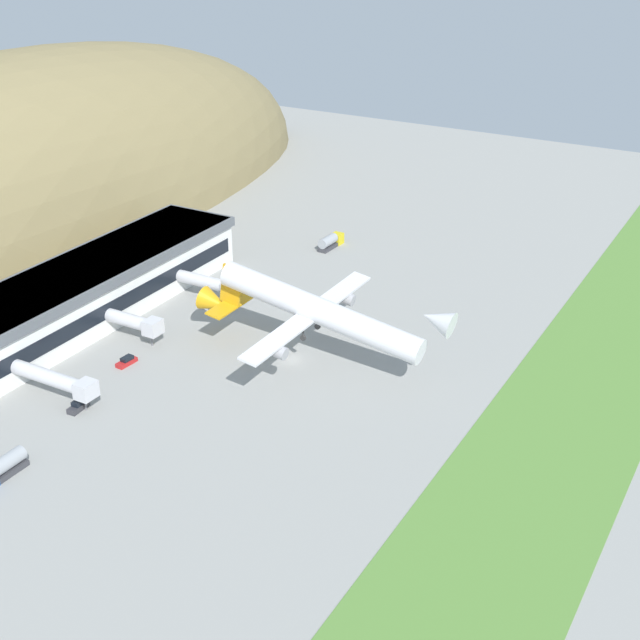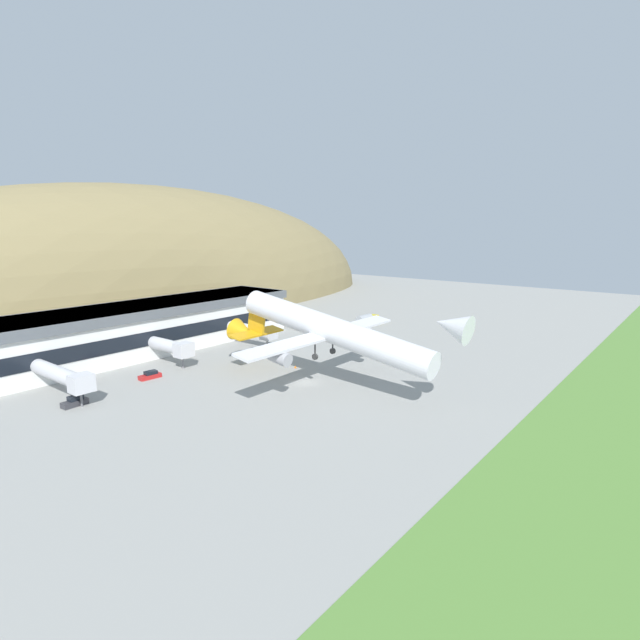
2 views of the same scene
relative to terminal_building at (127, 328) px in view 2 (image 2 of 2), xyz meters
name	(u,v)px [view 2 (image 2 of 2)]	position (x,y,z in m)	size (l,w,h in m)	color
ground_plane	(306,383)	(9.27, -44.38, -6.20)	(350.51, 350.51, 0.00)	gray
grass_strip_foreground	(611,460)	(9.27, -93.93, -6.16)	(315.46, 25.35, 0.08)	#568438
hill_backdrop	(145,308)	(38.88, 54.44, -6.20)	(231.28, 75.33, 84.31)	olive
terminal_building	(127,328)	(0.00, 0.00, 0.00)	(86.02, 18.11, 10.94)	white
jetway_0	(63,376)	(-22.46, -18.04, -2.21)	(3.38, 17.34, 5.43)	silver
jetway_1	(172,347)	(0.96, -15.30, -2.21)	(3.38, 12.16, 5.43)	silver
jetway_2	(254,330)	(22.86, -16.59, -2.21)	(3.38, 14.58, 5.43)	silver
cargo_airplane	(328,331)	(10.55, -48.53, 4.04)	(40.66, 51.08, 12.64)	silver
service_car_0	(308,340)	(34.31, -23.83, -5.62)	(3.67, 1.79, 1.40)	#333338
service_car_1	(150,375)	(-7.08, -19.35, -5.60)	(4.25, 1.91, 1.46)	#B21E1E
service_car_2	(75,402)	(-22.99, -22.68, -5.51)	(4.09, 1.89, 1.68)	#333338
fuel_truck	(367,320)	(61.65, -23.47, -4.67)	(8.63, 2.73, 3.25)	gold
traffic_cone_0	(295,367)	(15.42, -36.33, -5.92)	(0.52, 0.52, 0.58)	orange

